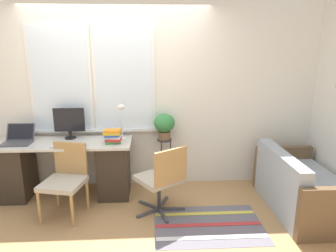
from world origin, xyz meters
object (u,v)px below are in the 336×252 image
object	(u,v)px
keyboard	(65,146)
plant_stand	(164,148)
monitor	(69,122)
office_chair_swivel	(162,178)
book_stack	(112,136)
potted_plant	(164,124)
desk_chair_wooden	(65,178)
laptop	(18,139)
mouse	(85,145)
couch_loveseat	(301,189)
desk_lamp	(121,114)

from	to	relation	value
keyboard	plant_stand	bearing A→B (deg)	16.70
monitor	office_chair_swivel	bearing A→B (deg)	-29.36
book_stack	potted_plant	xyz separation A→B (m)	(0.68, 0.28, 0.07)
desk_chair_wooden	potted_plant	distance (m)	1.46
laptop	plant_stand	world-z (taller)	laptop
laptop	monitor	size ratio (longest dim) A/B	0.86
mouse	desk_chair_wooden	bearing A→B (deg)	-125.19
mouse	book_stack	distance (m)	0.36
book_stack	plant_stand	size ratio (longest dim) A/B	0.32
laptop	keyboard	bearing A→B (deg)	-15.04
keyboard	office_chair_swivel	size ratio (longest dim) A/B	0.37
laptop	potted_plant	bearing A→B (deg)	6.16
monitor	laptop	bearing A→B (deg)	-164.93
book_stack	couch_loveseat	xyz separation A→B (m)	(2.34, -0.45, -0.59)
office_chair_swivel	plant_stand	world-z (taller)	office_chair_swivel
laptop	desk_lamp	size ratio (longest dim) A/B	0.76
book_stack	couch_loveseat	size ratio (longest dim) A/B	0.17
laptop	desk_chair_wooden	world-z (taller)	laptop
desk_chair_wooden	potted_plant	xyz separation A→B (m)	(1.21, 0.66, 0.47)
monitor	desk_lamp	xyz separation A→B (m)	(0.71, -0.06, 0.11)
keyboard	book_stack	bearing A→B (deg)	9.87
keyboard	office_chair_swivel	xyz separation A→B (m)	(1.20, -0.35, -0.31)
desk_lamp	office_chair_swivel	xyz separation A→B (m)	(0.52, -0.63, -0.64)
desk_lamp	couch_loveseat	size ratio (longest dim) A/B	0.34
laptop	office_chair_swivel	world-z (taller)	laptop
office_chair_swivel	couch_loveseat	distance (m)	1.73
desk_lamp	potted_plant	distance (m)	0.61
mouse	monitor	bearing A→B (deg)	126.90
laptop	book_stack	bearing A→B (deg)	-3.37
monitor	mouse	size ratio (longest dim) A/B	6.74
couch_loveseat	book_stack	bearing A→B (deg)	79.05
mouse	couch_loveseat	xyz separation A→B (m)	(2.68, -0.34, -0.51)
mouse	keyboard	bearing A→B (deg)	177.63
keyboard	desk_chair_wooden	bearing A→B (deg)	-79.77
monitor	desk_chair_wooden	xyz separation A→B (m)	(0.07, -0.62, -0.53)
couch_loveseat	potted_plant	xyz separation A→B (m)	(-1.66, 0.73, 0.66)
desk_lamp	couch_loveseat	distance (m)	2.47
desk_lamp	plant_stand	bearing A→B (deg)	9.23
mouse	potted_plant	size ratio (longest dim) A/B	0.17
monitor	potted_plant	distance (m)	1.28
laptop	monitor	distance (m)	0.67
keyboard	desk_lamp	world-z (taller)	desk_lamp
mouse	office_chair_swivel	world-z (taller)	office_chair_swivel
potted_plant	laptop	bearing A→B (deg)	-173.84
desk_lamp	book_stack	bearing A→B (deg)	-120.39
laptop	desk_lamp	world-z (taller)	desk_lamp
laptop	monitor	world-z (taller)	monitor
office_chair_swivel	potted_plant	bearing A→B (deg)	-127.94
office_chair_swivel	book_stack	bearing A→B (deg)	-69.05
keyboard	desk_chair_wooden	size ratio (longest dim) A/B	0.38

